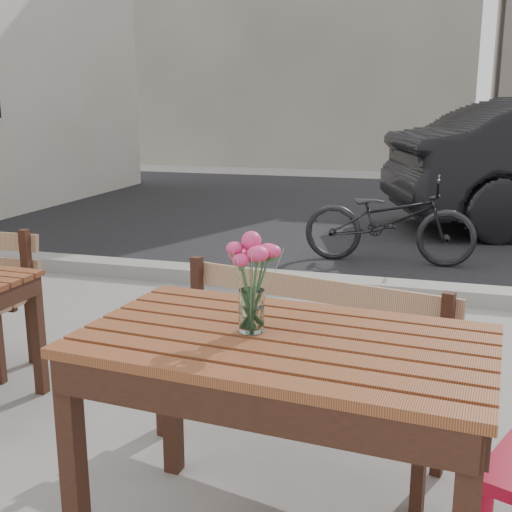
% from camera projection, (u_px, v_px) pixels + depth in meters
% --- Properties ---
extents(street, '(30.00, 8.12, 0.12)m').
position_uv_depth(street, '(393.00, 239.00, 7.02)').
color(street, black).
rests_on(street, ground).
extents(backdrop_buildings, '(15.50, 4.00, 8.00)m').
position_uv_depth(backdrop_buildings, '(442.00, 8.00, 14.84)').
color(backdrop_buildings, slate).
rests_on(backdrop_buildings, ground).
extents(main_table, '(1.33, 0.85, 0.79)m').
position_uv_depth(main_table, '(283.00, 374.00, 2.03)').
color(main_table, '#572A17').
rests_on(main_table, ground).
extents(main_bench, '(1.34, 0.66, 0.80)m').
position_uv_depth(main_bench, '(302.00, 343.00, 2.76)').
color(main_bench, '#836044').
rests_on(main_bench, ground).
extents(main_vase, '(0.18, 0.18, 0.32)m').
position_uv_depth(main_vase, '(251.00, 270.00, 1.99)').
color(main_vase, white).
rests_on(main_vase, main_table).
extents(bicycle, '(1.60, 0.58, 0.84)m').
position_uv_depth(bicycle, '(389.00, 220.00, 6.03)').
color(bicycle, black).
rests_on(bicycle, ground).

